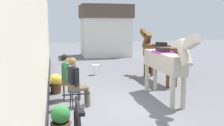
# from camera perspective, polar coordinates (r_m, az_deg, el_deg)

# --- Properties ---
(ground_plane) EXTENTS (40.00, 40.00, 0.00)m
(ground_plane) POSITION_cam_1_polar(r_m,az_deg,el_deg) (9.86, -0.17, -4.31)
(ground_plane) COLOR slate
(pub_facade_wall) EXTENTS (0.34, 14.00, 3.40)m
(pub_facade_wall) POSITION_cam_1_polar(r_m,az_deg,el_deg) (7.88, -15.93, 3.26)
(pub_facade_wall) COLOR beige
(pub_facade_wall) RESTS_ON ground_plane
(distant_cottage) EXTENTS (3.40, 2.60, 3.50)m
(distant_cottage) POSITION_cam_1_polar(r_m,az_deg,el_deg) (17.44, -1.53, 7.56)
(distant_cottage) COLOR silver
(distant_cottage) RESTS_ON ground_plane
(seated_visitor_near) EXTENTS (0.61, 0.48, 1.39)m
(seated_visitor_near) POSITION_cam_1_polar(r_m,az_deg,el_deg) (6.84, -8.27, -3.82)
(seated_visitor_near) COLOR #194C99
(seated_visitor_near) RESTS_ON ground_plane
(seated_visitor_far) EXTENTS (0.61, 0.49, 1.39)m
(seated_visitor_far) POSITION_cam_1_polar(r_m,az_deg,el_deg) (7.57, -10.03, -2.59)
(seated_visitor_far) COLOR gold
(seated_visitor_far) RESTS_ON ground_plane
(saddled_horse_near) EXTENTS (0.51, 3.00, 2.06)m
(saddled_horse_near) POSITION_cam_1_polar(r_m,az_deg,el_deg) (7.53, 12.14, 0.24)
(saddled_horse_near) COLOR #B2A899
(saddled_horse_near) RESTS_ON ground_plane
(saddled_horse_far) EXTENTS (0.57, 3.00, 2.06)m
(saddled_horse_far) POSITION_cam_1_polar(r_m,az_deg,el_deg) (10.06, 10.51, 2.51)
(saddled_horse_far) COLOR brown
(saddled_horse_far) RESTS_ON ground_plane
(flower_planter_near) EXTENTS (0.43, 0.43, 0.64)m
(flower_planter_near) POSITION_cam_1_polar(r_m,az_deg,el_deg) (5.37, -11.62, -12.53)
(flower_planter_near) COLOR brown
(flower_planter_near) RESTS_ON ground_plane
(flower_planter_far) EXTENTS (0.43, 0.43, 0.64)m
(flower_planter_far) POSITION_cam_1_polar(r_m,az_deg,el_deg) (8.47, -12.74, -4.49)
(flower_planter_far) COLOR brown
(flower_planter_far) RESTS_ON ground_plane
(spare_stool_white) EXTENTS (0.32, 0.32, 0.46)m
(spare_stool_white) POSITION_cam_1_polar(r_m,az_deg,el_deg) (11.09, -3.75, -0.70)
(spare_stool_white) COLOR white
(spare_stool_white) RESTS_ON ground_plane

